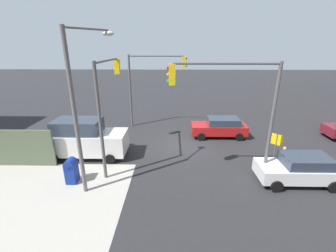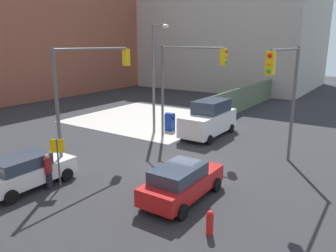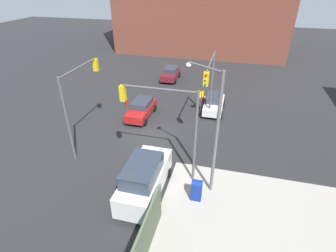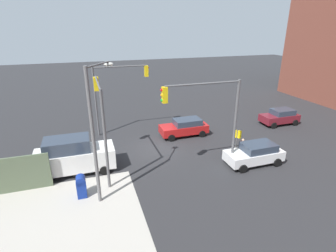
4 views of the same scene
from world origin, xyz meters
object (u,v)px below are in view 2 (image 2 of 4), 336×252
(street_lamp_corner, at_px, (155,71))
(fire_hydrant, at_px, (210,222))
(pedestrian_crossing, at_px, (48,171))
(traffic_signal_ne_corner, at_px, (185,75))
(mailbox_blue, at_px, (170,121))
(van_white_delivery, at_px, (209,119))
(coupe_red, at_px, (182,182))
(sedan_white, at_px, (27,171))
(traffic_signal_se_corner, at_px, (286,85))
(smokestack, at_px, (118,25))
(traffic_signal_nw_corner, at_px, (89,82))

(street_lamp_corner, bearing_deg, fire_hydrant, -135.88)
(street_lamp_corner, distance_m, pedestrian_crossing, 11.57)
(traffic_signal_ne_corner, bearing_deg, mailbox_blue, 54.41)
(van_white_delivery, xyz_separation_m, pedestrian_crossing, (-12.41, 2.00, -0.39))
(fire_hydrant, distance_m, coupe_red, 2.88)
(traffic_signal_ne_corner, bearing_deg, pedestrian_crossing, 173.49)
(fire_hydrant, xyz_separation_m, sedan_white, (-1.30, 8.97, 0.36))
(sedan_white, height_order, pedestrian_crossing, pedestrian_crossing)
(fire_hydrant, bearing_deg, van_white_delivery, 27.33)
(traffic_signal_ne_corner, distance_m, coupe_red, 9.75)
(mailbox_blue, xyz_separation_m, sedan_white, (-12.50, -0.23, 0.08))
(van_white_delivery, bearing_deg, sedan_white, 167.05)
(sedan_white, bearing_deg, traffic_signal_se_corner, -46.35)
(smokestack, distance_m, fire_hydrant, 48.38)
(traffic_signal_se_corner, height_order, fire_hydrant, traffic_signal_se_corner)
(coupe_red, distance_m, van_white_delivery, 10.56)
(traffic_signal_se_corner, xyz_separation_m, fire_hydrant, (-7.54, 0.30, -4.13))
(traffic_signal_nw_corner, distance_m, coupe_red, 7.52)
(traffic_signal_ne_corner, relative_size, fire_hydrant, 6.91)
(street_lamp_corner, xyz_separation_m, pedestrian_crossing, (-10.80, -1.69, -3.81))
(traffic_signal_nw_corner, xyz_separation_m, mailbox_blue, (8.57, 0.50, -3.87))
(traffic_signal_se_corner, height_order, pedestrian_crossing, traffic_signal_se_corner)
(street_lamp_corner, height_order, fire_hydrant, street_lamp_corner)
(street_lamp_corner, xyz_separation_m, mailbox_blue, (1.20, -0.49, -3.94))
(street_lamp_corner, distance_m, van_white_delivery, 5.29)
(fire_hydrant, xyz_separation_m, coupe_red, (1.75, 2.26, 0.36))
(sedan_white, relative_size, van_white_delivery, 0.80)
(sedan_white, bearing_deg, coupe_red, -65.57)
(fire_hydrant, relative_size, coupe_red, 0.21)
(mailbox_blue, bearing_deg, street_lamp_corner, 157.76)
(traffic_signal_nw_corner, relative_size, street_lamp_corner, 0.81)
(pedestrian_crossing, bearing_deg, smokestack, -70.83)
(traffic_signal_ne_corner, relative_size, street_lamp_corner, 0.81)
(mailbox_blue, relative_size, sedan_white, 0.33)
(traffic_signal_se_corner, xyz_separation_m, sedan_white, (-8.84, 9.27, -3.77))
(traffic_signal_nw_corner, height_order, pedestrian_crossing, traffic_signal_nw_corner)
(traffic_signal_ne_corner, xyz_separation_m, fire_hydrant, (-9.50, -6.82, -4.11))
(sedan_white, bearing_deg, fire_hydrant, -81.75)
(smokestack, distance_m, mailbox_blue, 34.31)
(smokestack, height_order, traffic_signal_se_corner, smokestack)
(mailbox_blue, bearing_deg, coupe_red, -143.74)
(mailbox_blue, bearing_deg, fire_hydrant, -140.60)
(van_white_delivery, bearing_deg, traffic_signal_nw_corner, 163.27)
(street_lamp_corner, bearing_deg, van_white_delivery, -66.39)
(traffic_signal_nw_corner, distance_m, traffic_signal_ne_corner, 7.12)
(traffic_signal_ne_corner, height_order, mailbox_blue, traffic_signal_ne_corner)
(smokestack, bearing_deg, traffic_signal_se_corner, -126.43)
(traffic_signal_se_corner, xyz_separation_m, pedestrian_crossing, (-8.34, 8.30, -3.72))
(street_lamp_corner, relative_size, van_white_delivery, 1.48)
(mailbox_blue, height_order, sedan_white, sedan_white)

